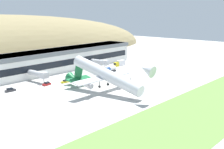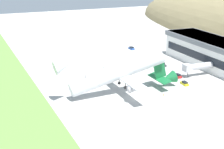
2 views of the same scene
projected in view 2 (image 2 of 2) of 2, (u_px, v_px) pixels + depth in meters
The scene contains 9 objects.
ground_plane at pixel (138, 99), 128.70m from camera, with size 445.88×445.88×0.00m, color #B7B5AF.
grass_strip_foreground at pixel (6, 119), 112.19m from camera, with size 401.29×30.12×0.08m, color #669342.
jetway_0 at pixel (196, 67), 151.70m from camera, with size 3.38×13.29×5.43m.
cargo_airplane at pixel (120, 73), 131.34m from camera, with size 32.32×46.88×15.50m.
service_car_0 at pixel (177, 76), 151.07m from camera, with size 4.03×2.04×1.55m.
service_car_1 at pixel (184, 83), 142.31m from camera, with size 4.24×1.83×1.41m.
service_car_2 at pixel (131, 48), 196.81m from camera, with size 4.24×1.97×1.44m.
service_car_3 at pixel (163, 64), 167.13m from camera, with size 4.56×1.81×1.57m.
traffic_cone_0 at pixel (164, 95), 131.58m from camera, with size 0.52×0.52×0.58m.
Camera 2 is at (107.27, -55.04, 46.65)m, focal length 60.00 mm.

